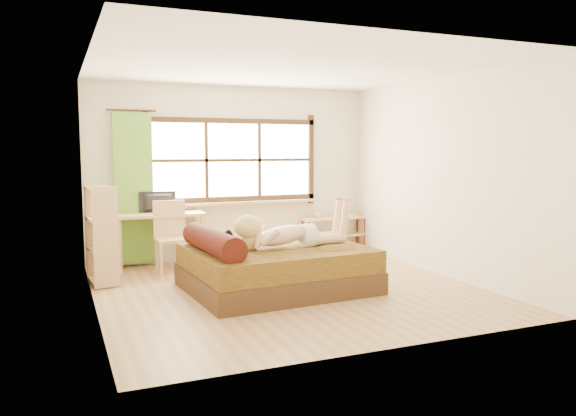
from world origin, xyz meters
name	(u,v)px	position (x,y,z in m)	size (l,w,h in m)	color
floor	(288,289)	(0.00, 0.00, 0.00)	(4.50, 4.50, 0.00)	#9E754C
ceiling	(288,67)	(0.00, 0.00, 2.70)	(4.50, 4.50, 0.00)	white
wall_back	(233,173)	(0.00, 2.25, 1.35)	(4.50, 4.50, 0.00)	silver
wall_front	(390,194)	(0.00, -2.25, 1.35)	(4.50, 4.50, 0.00)	silver
wall_left	(91,185)	(-2.25, 0.00, 1.35)	(4.50, 4.50, 0.00)	silver
wall_right	(440,177)	(2.25, 0.00, 1.35)	(4.50, 4.50, 0.00)	silver
window	(234,163)	(0.00, 2.22, 1.51)	(2.80, 0.16, 1.46)	#FFEDBF
curtain	(134,189)	(-1.55, 2.13, 1.15)	(0.55, 0.10, 2.20)	#4E9629
bed	(273,267)	(-0.17, 0.06, 0.29)	(2.23, 1.84, 0.81)	#30230E
woman	(290,221)	(0.03, 0.02, 0.85)	(1.48, 0.42, 0.64)	#E2AD91
kitten	(218,239)	(-0.84, 0.17, 0.66)	(0.32, 0.13, 0.25)	black
desk	(159,220)	(-1.22, 1.95, 0.69)	(1.28, 0.59, 0.80)	tan
monitor	(158,202)	(-1.22, 2.00, 0.95)	(0.53, 0.07, 0.31)	black
chair	(171,232)	(-1.12, 1.59, 0.56)	(0.45, 0.45, 1.00)	tan
pipe_shelf	(335,226)	(1.72, 2.07, 0.43)	(1.19, 0.36, 0.67)	tan
cup	(318,215)	(1.41, 2.07, 0.64)	(0.12, 0.12, 0.10)	gray
book	(345,216)	(1.91, 2.07, 0.60)	(0.18, 0.25, 0.02)	gray
bookshelf	(102,235)	(-2.08, 1.17, 0.64)	(0.37, 0.58, 1.26)	tan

